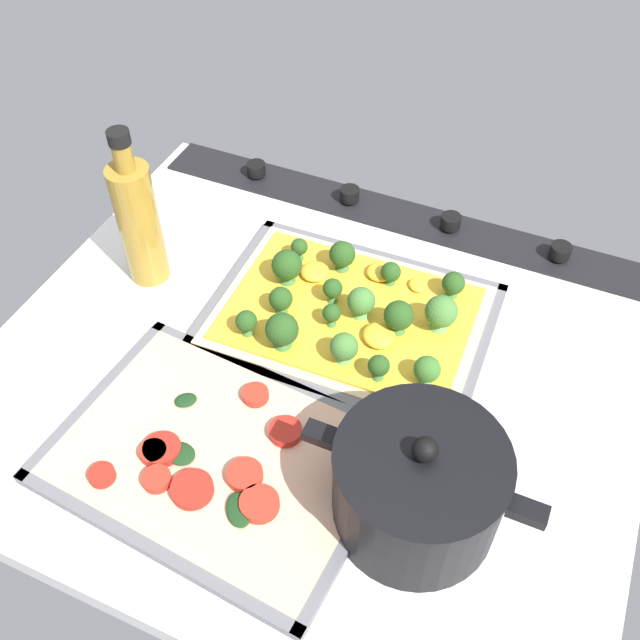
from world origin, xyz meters
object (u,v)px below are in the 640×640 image
(veggie_pizza_back, at_px, (216,457))
(cooking_pot, at_px, (418,486))
(baking_tray_back, at_px, (218,459))
(broccoli_pizza, at_px, (351,311))
(baking_tray_front, at_px, (349,320))
(oil_bottle, at_px, (139,221))

(veggie_pizza_back, bearing_deg, cooking_pot, -172.20)
(veggie_pizza_back, height_order, cooking_pot, cooking_pot)
(baking_tray_back, distance_m, veggie_pizza_back, 0.01)
(baking_tray_back, xyz_separation_m, veggie_pizza_back, (-0.00, 0.00, 0.01))
(broccoli_pizza, bearing_deg, baking_tray_front, -41.64)
(broccoli_pizza, xyz_separation_m, cooking_pot, (-0.15, 0.21, 0.03))
(broccoli_pizza, relative_size, cooking_pot, 1.37)
(veggie_pizza_back, bearing_deg, broccoli_pizza, -102.80)
(veggie_pizza_back, xyz_separation_m, oil_bottle, (0.22, -0.22, 0.08))
(broccoli_pizza, xyz_separation_m, oil_bottle, (0.27, 0.02, 0.07))
(cooking_pot, height_order, oil_bottle, oil_bottle)
(baking_tray_back, height_order, oil_bottle, oil_bottle)
(baking_tray_front, height_order, broccoli_pizza, broccoli_pizza)
(baking_tray_front, bearing_deg, baking_tray_back, 77.63)
(cooking_pot, bearing_deg, oil_bottle, -23.69)
(baking_tray_front, distance_m, oil_bottle, 0.29)
(broccoli_pizza, height_order, oil_bottle, oil_bottle)
(baking_tray_front, relative_size, oil_bottle, 1.59)
(baking_tray_front, xyz_separation_m, broccoli_pizza, (-0.00, 0.00, 0.02))
(baking_tray_back, distance_m, oil_bottle, 0.32)
(baking_tray_back, xyz_separation_m, oil_bottle, (0.22, -0.21, 0.09))
(cooking_pot, bearing_deg, broccoli_pizza, -53.92)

